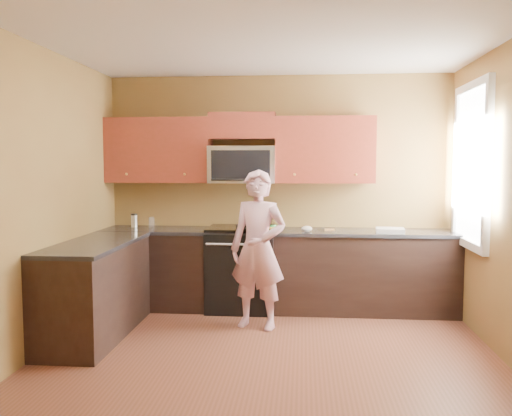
# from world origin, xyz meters

# --- Properties ---
(floor) EXTENTS (4.00, 4.00, 0.00)m
(floor) POSITION_xyz_m (0.00, 0.00, 0.00)
(floor) COLOR brown
(floor) RESTS_ON ground
(ceiling) EXTENTS (4.00, 4.00, 0.00)m
(ceiling) POSITION_xyz_m (0.00, 0.00, 2.70)
(ceiling) COLOR white
(ceiling) RESTS_ON ground
(wall_back) EXTENTS (4.00, 0.00, 4.00)m
(wall_back) POSITION_xyz_m (0.00, 2.00, 1.35)
(wall_back) COLOR brown
(wall_back) RESTS_ON ground
(wall_front) EXTENTS (4.00, 0.00, 4.00)m
(wall_front) POSITION_xyz_m (0.00, -2.00, 1.35)
(wall_front) COLOR brown
(wall_front) RESTS_ON ground
(wall_left) EXTENTS (0.00, 4.00, 4.00)m
(wall_left) POSITION_xyz_m (-2.00, 0.00, 1.35)
(wall_left) COLOR brown
(wall_left) RESTS_ON ground
(cabinet_back_run) EXTENTS (4.00, 0.60, 0.88)m
(cabinet_back_run) POSITION_xyz_m (0.00, 1.70, 0.44)
(cabinet_back_run) COLOR black
(cabinet_back_run) RESTS_ON floor
(cabinet_left_run) EXTENTS (0.60, 1.60, 0.88)m
(cabinet_left_run) POSITION_xyz_m (-1.70, 0.60, 0.44)
(cabinet_left_run) COLOR black
(cabinet_left_run) RESTS_ON floor
(countertop_back) EXTENTS (4.00, 0.62, 0.04)m
(countertop_back) POSITION_xyz_m (0.00, 1.69, 0.90)
(countertop_back) COLOR black
(countertop_back) RESTS_ON cabinet_back_run
(countertop_left) EXTENTS (0.62, 1.60, 0.04)m
(countertop_left) POSITION_xyz_m (-1.69, 0.60, 0.90)
(countertop_left) COLOR black
(countertop_left) RESTS_ON cabinet_left_run
(stove) EXTENTS (0.76, 0.65, 0.95)m
(stove) POSITION_xyz_m (-0.40, 1.68, 0.47)
(stove) COLOR black
(stove) RESTS_ON floor
(microwave) EXTENTS (0.76, 0.40, 0.42)m
(microwave) POSITION_xyz_m (-0.40, 1.80, 1.45)
(microwave) COLOR silver
(microwave) RESTS_ON wall_back
(upper_cab_left) EXTENTS (1.22, 0.33, 0.75)m
(upper_cab_left) POSITION_xyz_m (-1.39, 1.83, 1.45)
(upper_cab_left) COLOR maroon
(upper_cab_left) RESTS_ON wall_back
(upper_cab_right) EXTENTS (1.12, 0.33, 0.75)m
(upper_cab_right) POSITION_xyz_m (0.54, 1.83, 1.45)
(upper_cab_right) COLOR maroon
(upper_cab_right) RESTS_ON wall_back
(upper_cab_over_mw) EXTENTS (0.76, 0.33, 0.30)m
(upper_cab_over_mw) POSITION_xyz_m (-0.40, 1.83, 2.10)
(upper_cab_over_mw) COLOR maroon
(upper_cab_over_mw) RESTS_ON wall_back
(window) EXTENTS (0.06, 1.06, 1.66)m
(window) POSITION_xyz_m (1.98, 1.20, 1.65)
(window) COLOR white
(window) RESTS_ON wall_right
(woman) EXTENTS (0.67, 0.54, 1.61)m
(woman) POSITION_xyz_m (-0.15, 1.01, 0.80)
(woman) COLOR #CC6688
(woman) RESTS_ON floor
(frying_pan) EXTENTS (0.27, 0.47, 0.06)m
(frying_pan) POSITION_xyz_m (-0.30, 1.42, 0.95)
(frying_pan) COLOR black
(frying_pan) RESTS_ON stove
(butter_tub) EXTENTS (0.14, 0.14, 0.08)m
(butter_tub) POSITION_xyz_m (-0.06, 1.62, 0.92)
(butter_tub) COLOR gold
(butter_tub) RESTS_ON countertop_back
(toast_slice) EXTENTS (0.11, 0.11, 0.01)m
(toast_slice) POSITION_xyz_m (0.60, 1.69, 0.93)
(toast_slice) COLOR #B27F47
(toast_slice) RESTS_ON countertop_back
(napkin_a) EXTENTS (0.12, 0.13, 0.06)m
(napkin_a) POSITION_xyz_m (0.34, 1.55, 0.95)
(napkin_a) COLOR silver
(napkin_a) RESTS_ON countertop_back
(napkin_b) EXTENTS (0.15, 0.16, 0.07)m
(napkin_b) POSITION_xyz_m (0.34, 1.54, 0.95)
(napkin_b) COLOR silver
(napkin_b) RESTS_ON countertop_back
(dish_towel) EXTENTS (0.32, 0.27, 0.05)m
(dish_towel) POSITION_xyz_m (1.25, 1.56, 0.95)
(dish_towel) COLOR silver
(dish_towel) RESTS_ON countertop_back
(travel_mug) EXTENTS (0.08, 0.08, 0.16)m
(travel_mug) POSITION_xyz_m (-1.69, 1.80, 0.92)
(travel_mug) COLOR silver
(travel_mug) RESTS_ON countertop_back
(glass_b) EXTENTS (0.07, 0.07, 0.12)m
(glass_b) POSITION_xyz_m (-1.49, 1.82, 0.98)
(glass_b) COLOR silver
(glass_b) RESTS_ON countertop_back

